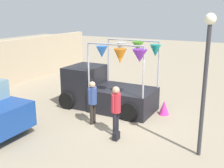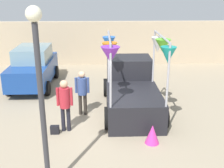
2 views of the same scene
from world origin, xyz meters
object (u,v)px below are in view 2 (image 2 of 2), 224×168
person_vendor (82,89)px  handbag (55,130)px  vendor_truck (131,87)px  folded_kite_bundle_magenta (152,134)px  street_lamp (40,80)px  parked_car (33,67)px  person_customer (65,101)px

person_vendor → handbag: (-0.83, -1.45, -0.88)m
vendor_truck → folded_kite_bundle_magenta: 2.78m
handbag → street_lamp: 3.74m
parked_car → handbag: size_ratio=14.29×
person_customer → street_lamp: (-0.07, -2.89, 1.65)m
parked_car → folded_kite_bundle_magenta: (4.77, -5.48, -0.64)m
folded_kite_bundle_magenta → handbag: bearing=167.3°
person_vendor → street_lamp: 4.51m
person_vendor → street_lamp: bearing=-97.6°
vendor_truck → folded_kite_bundle_magenta: (0.39, -2.69, -0.58)m
handbag → person_customer: bearing=29.7°
parked_car → folded_kite_bundle_magenta: 7.29m
street_lamp → folded_kite_bundle_magenta: size_ratio=7.04×
person_customer → person_vendor: (0.48, 1.25, -0.06)m
person_vendor → parked_car: bearing=127.1°
street_lamp → folded_kite_bundle_magenta: bearing=35.6°
person_customer → person_vendor: size_ratio=1.05×
person_customer → folded_kite_bundle_magenta: 2.96m
parked_car → handbag: parked_car is taller
vendor_truck → person_customer: bearing=-142.2°
vendor_truck → handbag: vendor_truck is taller
vendor_truck → person_customer: vendor_truck is taller
handbag → street_lamp: bearing=-84.1°
person_customer → handbag: (-0.35, -0.20, -0.94)m
folded_kite_bundle_magenta → parked_car: bearing=131.0°
person_vendor → handbag: bearing=-119.8°
person_vendor → street_lamp: (-0.55, -4.14, 1.71)m
parked_car → vendor_truck: bearing=-32.5°
handbag → folded_kite_bundle_magenta: 3.15m
parked_car → handbag: (1.70, -4.79, -0.80)m
vendor_truck → handbag: bearing=-143.2°
person_customer → handbag: bearing=-150.3°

